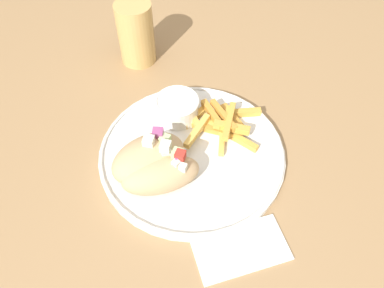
% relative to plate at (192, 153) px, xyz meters
% --- Properties ---
extents(table, '(1.47, 1.47, 0.71)m').
position_rel_plate_xyz_m(table, '(-0.04, 0.02, -0.07)').
color(table, '#9E7A51').
rests_on(table, ground_plane).
extents(napkin, '(0.15, 0.11, 0.00)m').
position_rel_plate_xyz_m(napkin, '(-0.04, -0.18, -0.01)').
color(napkin, white).
rests_on(napkin, table).
extents(plate, '(0.31, 0.31, 0.02)m').
position_rel_plate_xyz_m(plate, '(0.00, 0.00, 0.00)').
color(plate, white).
rests_on(plate, table).
extents(pita_sandwich_near, '(0.13, 0.09, 0.06)m').
position_rel_plate_xyz_m(pita_sandwich_near, '(-0.08, -0.03, 0.03)').
color(pita_sandwich_near, tan).
rests_on(pita_sandwich_near, plate).
extents(pita_sandwich_far, '(0.12, 0.08, 0.07)m').
position_rel_plate_xyz_m(pita_sandwich_far, '(-0.08, 0.01, 0.03)').
color(pita_sandwich_far, tan).
rests_on(pita_sandwich_far, plate).
extents(fries_pile, '(0.17, 0.16, 0.03)m').
position_rel_plate_xyz_m(fries_pile, '(0.07, 0.02, 0.02)').
color(fries_pile, gold).
rests_on(fries_pile, plate).
extents(sauce_ramekin, '(0.08, 0.08, 0.04)m').
position_rel_plate_xyz_m(sauce_ramekin, '(0.02, 0.08, 0.03)').
color(sauce_ramekin, white).
rests_on(sauce_ramekin, plate).
extents(water_glass, '(0.07, 0.07, 0.13)m').
position_rel_plate_xyz_m(water_glass, '(0.05, 0.28, 0.05)').
color(water_glass, tan).
rests_on(water_glass, table).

